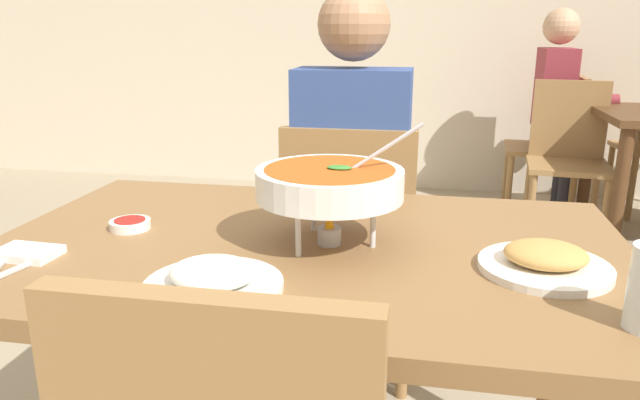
{
  "coord_description": "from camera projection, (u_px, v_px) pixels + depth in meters",
  "views": [
    {
      "loc": [
        0.24,
        -1.14,
        1.19
      ],
      "look_at": [
        0.0,
        0.15,
        0.81
      ],
      "focal_mm": 33.31,
      "sensor_mm": 36.0,
      "label": 1
    }
  ],
  "objects": [
    {
      "name": "dining_table_main",
      "position": [
        307.0,
        291.0,
        1.27
      ],
      "size": [
        1.32,
        0.84,
        0.76
      ],
      "color": "brown",
      "rests_on": "ground_plane"
    },
    {
      "name": "chair_diner_main",
      "position": [
        351.0,
        240.0,
        1.97
      ],
      "size": [
        0.44,
        0.44,
        0.9
      ],
      "color": "olive",
      "rests_on": "ground_plane"
    },
    {
      "name": "diner_main",
      "position": [
        353.0,
        169.0,
        1.94
      ],
      "size": [
        0.4,
        0.45,
        1.31
      ],
      "color": "#2D2D38",
      "rests_on": "ground_plane"
    },
    {
      "name": "curry_bowl",
      "position": [
        330.0,
        184.0,
        1.2
      ],
      "size": [
        0.33,
        0.3,
        0.26
      ],
      "color": "silver",
      "rests_on": "dining_table_main"
    },
    {
      "name": "rice_plate",
      "position": [
        213.0,
        279.0,
        1.01
      ],
      "size": [
        0.24,
        0.24,
        0.06
      ],
      "color": "white",
      "rests_on": "dining_table_main"
    },
    {
      "name": "appetizer_plate",
      "position": [
        545.0,
        261.0,
        1.09
      ],
      "size": [
        0.24,
        0.24,
        0.06
      ],
      "color": "white",
      "rests_on": "dining_table_main"
    },
    {
      "name": "sauce_dish",
      "position": [
        130.0,
        224.0,
        1.32
      ],
      "size": [
        0.09,
        0.09,
        0.02
      ],
      "color": "white",
      "rests_on": "dining_table_main"
    },
    {
      "name": "napkin_folded",
      "position": [
        27.0,
        253.0,
        1.16
      ],
      "size": [
        0.12,
        0.09,
        0.02
      ],
      "primitive_type": "cube",
      "rotation": [
        0.0,
        0.0,
        -0.05
      ],
      "color": "white",
      "rests_on": "dining_table_main"
    },
    {
      "name": "fork_utensil",
      "position": [
        1.0,
        264.0,
        1.12
      ],
      "size": [
        0.08,
        0.16,
        0.01
      ],
      "primitive_type": "cube",
      "rotation": [
        0.0,
        0.0,
        0.39
      ],
      "color": "silver",
      "rests_on": "dining_table_main"
    },
    {
      "name": "spoon_utensil",
      "position": [
        24.0,
        265.0,
        1.11
      ],
      "size": [
        0.05,
        0.17,
        0.01
      ],
      "primitive_type": "cube",
      "rotation": [
        0.0,
        0.0,
        -0.21
      ],
      "color": "silver",
      "rests_on": "dining_table_main"
    },
    {
      "name": "chair_bg_left",
      "position": [
        558.0,
        138.0,
        3.81
      ],
      "size": [
        0.47,
        0.47,
        0.9
      ],
      "color": "olive",
      "rests_on": "ground_plane"
    },
    {
      "name": "chair_bg_corner",
      "position": [
        568.0,
        150.0,
        3.43
      ],
      "size": [
        0.48,
        0.48,
        0.9
      ],
      "color": "olive",
      "rests_on": "ground_plane"
    },
    {
      "name": "patron_bg_left",
      "position": [
        560.0,
        101.0,
        3.77
      ],
      "size": [
        0.45,
        0.4,
        1.31
      ],
      "color": "#2D2D38",
      "rests_on": "ground_plane"
    }
  ]
}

